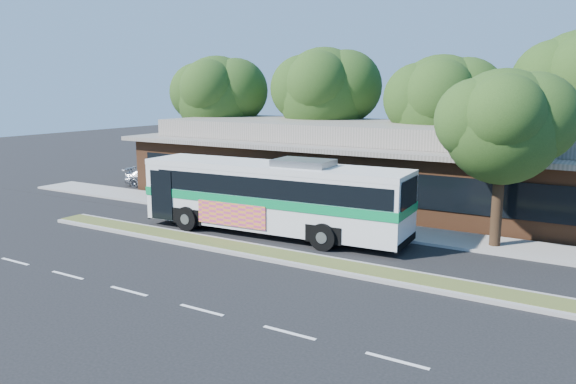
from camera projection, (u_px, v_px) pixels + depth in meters
name	position (u px, v px, depth m)	size (l,w,h in m)	color
ground	(289.00, 265.00, 20.64)	(120.00, 120.00, 0.00)	black
median_strip	(298.00, 259.00, 21.13)	(26.00, 1.10, 0.15)	#535725
sidewalk	(360.00, 227.00, 26.01)	(44.00, 2.60, 0.12)	gray
parking_lot	(139.00, 183.00, 38.20)	(14.00, 12.00, 0.01)	black
plaza_building	(410.00, 166.00, 31.18)	(33.20, 11.20, 4.45)	#5A321C
tree_bg_a	(223.00, 95.00, 39.71)	(6.47, 5.80, 8.63)	black
tree_bg_b	(331.00, 92.00, 36.43)	(6.69, 6.00, 9.00)	black
tree_bg_c	(449.00, 102.00, 31.63)	(6.24, 5.60, 8.26)	black
transit_bus	(274.00, 192.00, 24.60)	(12.35, 3.35, 3.43)	silver
sedan	(157.00, 177.00, 36.88)	(1.71, 4.20, 1.22)	#A7A8AE
sidewalk_tree	(512.00, 124.00, 21.81)	(5.05, 4.53, 7.17)	black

